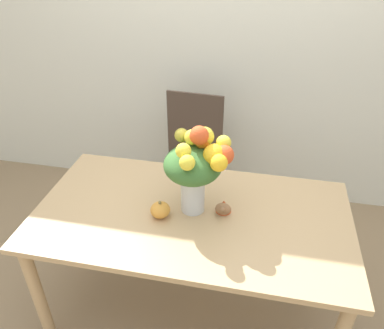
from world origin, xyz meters
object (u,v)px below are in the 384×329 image
object	(u,v)px
flower_vase	(195,165)
pumpkin	(160,210)
turkey_figurine	(223,207)
dining_chair_near_window	(190,163)

from	to	relation	value
flower_vase	pumpkin	distance (m)	0.28
turkey_figurine	dining_chair_near_window	xyz separation A→B (m)	(-0.33, 0.77, -0.27)
pumpkin	dining_chair_near_window	distance (m)	0.91
turkey_figurine	pumpkin	bearing A→B (deg)	-163.06
turkey_figurine	dining_chair_near_window	bearing A→B (deg)	113.02
pumpkin	dining_chair_near_window	bearing A→B (deg)	92.36
flower_vase	pumpkin	size ratio (longest dim) A/B	4.75
flower_vase	turkey_figurine	bearing A→B (deg)	0.78
flower_vase	dining_chair_near_window	distance (m)	0.94
pumpkin	turkey_figurine	bearing A→B (deg)	16.94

